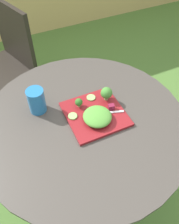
# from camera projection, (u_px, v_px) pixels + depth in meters

# --- Properties ---
(ground_plane) EXTENTS (12.00, 12.00, 0.00)m
(ground_plane) POSITION_uv_depth(u_px,v_px,m) (86.00, 188.00, 1.66)
(ground_plane) COLOR #4C7533
(patio_table) EXTENTS (0.97, 0.97, 0.73)m
(patio_table) POSITION_uv_depth(u_px,v_px,m) (85.00, 149.00, 1.30)
(patio_table) COLOR #423D38
(patio_table) RESTS_ON ground_plane
(patio_chair) EXTENTS (0.56, 0.56, 0.90)m
(patio_chair) POSITION_uv_depth(u_px,v_px,m) (6.00, 59.00, 1.77)
(patio_chair) COLOR black
(patio_chair) RESTS_ON ground_plane
(salad_plate) EXTENTS (0.27, 0.27, 0.01)m
(salad_plate) POSITION_uv_depth(u_px,v_px,m) (95.00, 114.00, 1.13)
(salad_plate) COLOR maroon
(salad_plate) RESTS_ON patio_table
(drinking_glass) EXTENTS (0.08, 0.08, 0.12)m
(drinking_glass) POSITION_uv_depth(u_px,v_px,m) (37.00, 102.00, 1.12)
(drinking_glass) COLOR #236BA8
(drinking_glass) RESTS_ON patio_table
(fork) EXTENTS (0.15, 0.06, 0.00)m
(fork) POSITION_uv_depth(u_px,v_px,m) (104.00, 113.00, 1.12)
(fork) COLOR silver
(fork) RESTS_ON salad_plate
(lettuce_mound) EXTENTS (0.13, 0.13, 0.04)m
(lettuce_mound) POSITION_uv_depth(u_px,v_px,m) (97.00, 116.00, 1.08)
(lettuce_mound) COLOR #519338
(lettuce_mound) RESTS_ON salad_plate
(broccoli_floret_0) EXTENTS (0.06, 0.06, 0.07)m
(broccoli_floret_0) POSITION_uv_depth(u_px,v_px,m) (106.00, 93.00, 1.15)
(broccoli_floret_0) COLOR #99B770
(broccoli_floret_0) RESTS_ON salad_plate
(broccoli_floret_1) EXTENTS (0.04, 0.04, 0.05)m
(broccoli_floret_1) POSITION_uv_depth(u_px,v_px,m) (79.00, 102.00, 1.13)
(broccoli_floret_1) COLOR #99B770
(broccoli_floret_1) RESTS_ON salad_plate
(cucumber_slice_0) EXTENTS (0.04, 0.04, 0.01)m
(cucumber_slice_0) POSITION_uv_depth(u_px,v_px,m) (91.00, 98.00, 1.19)
(cucumber_slice_0) COLOR #8EB766
(cucumber_slice_0) RESTS_ON salad_plate
(cucumber_slice_1) EXTENTS (0.04, 0.04, 0.01)m
(cucumber_slice_1) POSITION_uv_depth(u_px,v_px,m) (73.00, 116.00, 1.11)
(cucumber_slice_1) COLOR #8EB766
(cucumber_slice_1) RESTS_ON salad_plate
(beet_chunk_0) EXTENTS (0.03, 0.03, 0.03)m
(beet_chunk_0) POSITION_uv_depth(u_px,v_px,m) (111.00, 107.00, 1.13)
(beet_chunk_0) COLOR maroon
(beet_chunk_0) RESTS_ON salad_plate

